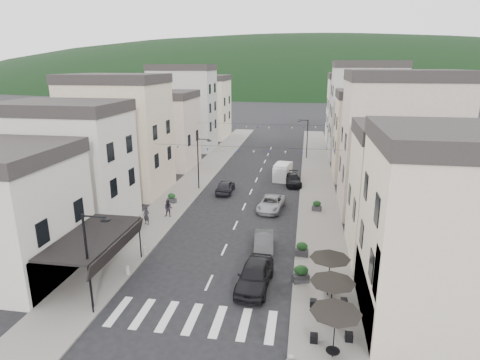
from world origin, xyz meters
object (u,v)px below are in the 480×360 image
at_px(parked_car_d, 293,180).
at_px(parked_car_e, 225,186).
at_px(parked_car_a, 255,275).
at_px(pedestrian_a, 146,215).
at_px(parked_car_c, 271,203).
at_px(delivery_van, 283,171).
at_px(pedestrian_b, 168,208).
at_px(parked_car_b, 264,243).

bearing_deg(parked_car_d, parked_car_e, -157.02).
distance_m(parked_car_a, pedestrian_a, 13.92).
distance_m(parked_car_c, parked_car_e, 7.31).
bearing_deg(parked_car_a, delivery_van, 93.35).
distance_m(parked_car_a, parked_car_e, 20.11).
relative_size(parked_car_c, pedestrian_b, 2.92).
relative_size(parked_car_a, parked_car_e, 1.16).
distance_m(parked_car_e, delivery_van, 9.01).
distance_m(parked_car_b, parked_car_c, 9.22).
bearing_deg(parked_car_d, pedestrian_a, -137.41).
xyz_separation_m(parked_car_a, parked_car_d, (1.54, 23.62, -0.20)).
xyz_separation_m(parked_car_a, parked_car_b, (0.02, 5.32, -0.17)).
relative_size(parked_car_d, parked_car_e, 1.04).
bearing_deg(pedestrian_a, parked_car_b, -3.25).
bearing_deg(delivery_van, pedestrian_b, -114.92).
height_order(parked_car_a, parked_car_c, parked_car_a).
distance_m(delivery_van, pedestrian_a, 20.53).
distance_m(parked_car_a, delivery_van, 25.96).
height_order(parked_car_e, pedestrian_b, pedestrian_b).
xyz_separation_m(parked_car_a, delivery_van, (0.14, 25.96, 0.17)).
height_order(parked_car_a, parked_car_b, parked_car_a).
height_order(parked_car_a, pedestrian_a, pedestrian_a).
bearing_deg(pedestrian_b, parked_car_d, 44.36).
xyz_separation_m(parked_car_b, parked_car_e, (-5.87, 13.92, 0.05)).
distance_m(parked_car_d, pedestrian_a, 19.47).
bearing_deg(parked_car_b, parked_car_d, 79.95).
xyz_separation_m(parked_car_b, parked_car_c, (-0.27, 9.22, -0.01)).
distance_m(parked_car_a, parked_car_c, 14.54).
distance_m(parked_car_e, pedestrian_a, 11.72).
bearing_deg(pedestrian_a, parked_car_e, 78.27).
bearing_deg(parked_car_e, pedestrian_b, 64.96).
relative_size(pedestrian_a, pedestrian_b, 1.02).
height_order(pedestrian_a, pedestrian_b, pedestrian_a).
xyz_separation_m(parked_car_c, delivery_van, (0.40, 11.43, 0.35)).
xyz_separation_m(parked_car_b, pedestrian_b, (-9.62, 5.44, 0.26)).
bearing_deg(pedestrian_b, parked_car_a, -53.00).
bearing_deg(parked_car_c, parked_car_d, 85.73).
relative_size(parked_car_c, parked_car_e, 1.12).
xyz_separation_m(parked_car_a, pedestrian_b, (-9.60, 10.76, 0.10)).
bearing_deg(delivery_van, parked_car_c, -84.27).
bearing_deg(parked_car_c, parked_car_e, 146.92).
distance_m(parked_car_b, pedestrian_b, 11.05).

